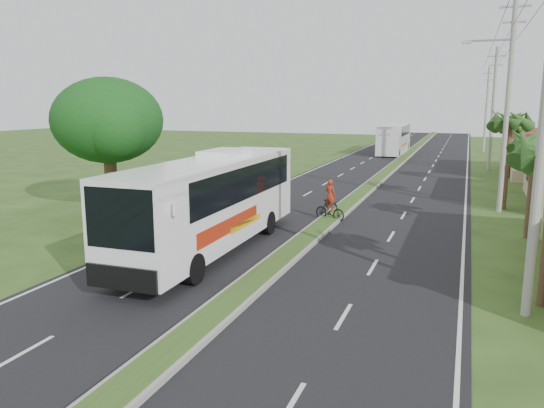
% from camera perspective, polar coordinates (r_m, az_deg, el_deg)
% --- Properties ---
extents(ground, '(180.00, 180.00, 0.00)m').
position_cam_1_polar(ground, '(16.97, -4.10, -10.44)').
color(ground, '#2C4318').
rests_on(ground, ground).
extents(road_asphalt, '(14.00, 160.00, 0.02)m').
position_cam_1_polar(road_asphalt, '(35.54, 9.26, 0.76)').
color(road_asphalt, black).
rests_on(road_asphalt, ground).
extents(median_strip, '(1.20, 160.00, 0.18)m').
position_cam_1_polar(median_strip, '(35.53, 9.27, 0.91)').
color(median_strip, gray).
rests_on(median_strip, ground).
extents(lane_edge_left, '(0.12, 160.00, 0.01)m').
position_cam_1_polar(lane_edge_left, '(37.37, -0.87, 1.38)').
color(lane_edge_left, silver).
rests_on(lane_edge_left, ground).
extents(lane_edge_right, '(0.12, 160.00, 0.01)m').
position_cam_1_polar(lane_edge_right, '(34.93, 20.10, 0.04)').
color(lane_edge_right, silver).
rests_on(lane_edge_right, ground).
extents(palm_verge_b, '(2.40, 2.40, 5.05)m').
position_cam_1_polar(palm_verge_b, '(26.60, 26.43, 5.86)').
color(palm_verge_b, '#473321').
rests_on(palm_verge_b, ground).
extents(palm_verge_c, '(2.40, 2.40, 5.85)m').
position_cam_1_polar(palm_verge_c, '(33.47, 24.29, 8.14)').
color(palm_verge_c, '#473321').
rests_on(palm_verge_c, ground).
extents(palm_verge_d, '(2.40, 2.40, 5.25)m').
position_cam_1_polar(palm_verge_d, '(42.50, 24.12, 7.76)').
color(palm_verge_d, '#473321').
rests_on(palm_verge_d, ground).
extents(shade_tree, '(6.30, 6.00, 7.54)m').
position_cam_1_polar(shade_tree, '(30.75, -17.39, 8.27)').
color(shade_tree, '#473321').
rests_on(shade_tree, ground).
extents(utility_pole_a, '(1.60, 0.28, 11.00)m').
position_cam_1_polar(utility_pole_a, '(16.50, 27.21, 7.99)').
color(utility_pole_a, gray).
rests_on(utility_pole_a, ground).
extents(utility_pole_b, '(3.20, 0.28, 12.00)m').
position_cam_1_polar(utility_pole_b, '(32.44, 23.98, 10.12)').
color(utility_pole_b, gray).
rests_on(utility_pole_b, ground).
extents(utility_pole_c, '(1.60, 0.28, 11.00)m').
position_cam_1_polar(utility_pole_c, '(52.42, 22.66, 9.51)').
color(utility_pole_c, gray).
rests_on(utility_pole_c, ground).
extents(utility_pole_d, '(1.60, 0.28, 10.50)m').
position_cam_1_polar(utility_pole_d, '(72.41, 22.07, 9.50)').
color(utility_pole_d, gray).
rests_on(utility_pole_d, ground).
extents(coach_bus_main, '(2.88, 12.90, 4.16)m').
position_cam_1_polar(coach_bus_main, '(22.15, -6.32, 0.73)').
color(coach_bus_main, white).
rests_on(coach_bus_main, ground).
extents(coach_bus_far, '(2.68, 12.03, 3.50)m').
position_cam_1_polar(coach_bus_far, '(67.21, 13.02, 7.03)').
color(coach_bus_far, silver).
rests_on(coach_bus_far, ground).
extents(motorcyclist, '(1.88, 1.15, 2.21)m').
position_cam_1_polar(motorcyclist, '(28.06, 6.25, -0.25)').
color(motorcyclist, black).
rests_on(motorcyclist, ground).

